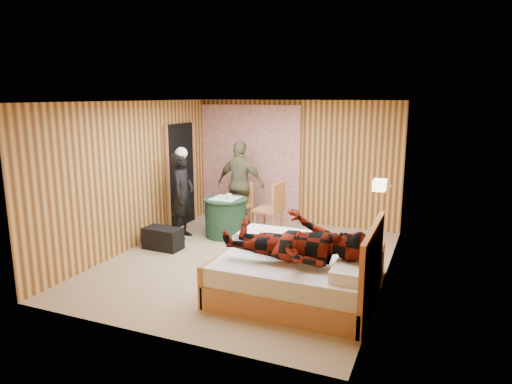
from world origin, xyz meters
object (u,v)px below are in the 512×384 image
at_px(duffel_bag, 163,238).
at_px(man_on_bed, 295,231).
at_px(woman_standing, 183,195).
at_px(wall_lamp, 380,185).
at_px(nightstand, 369,260).
at_px(bed, 298,275).
at_px(chair_far, 241,201).
at_px(round_table, 226,217).
at_px(chair_near, 273,205).
at_px(man_at_table, 241,184).

bearing_deg(duffel_bag, man_on_bed, -20.58).
height_order(duffel_bag, woman_standing, woman_standing).
relative_size(wall_lamp, woman_standing, 0.16).
bearing_deg(woman_standing, nightstand, -106.73).
bearing_deg(nightstand, woman_standing, 170.32).
relative_size(bed, duffel_bag, 3.05).
height_order(chair_far, woman_standing, woman_standing).
relative_size(chair_far, man_on_bed, 0.53).
distance_m(bed, duffel_bag, 2.87).
relative_size(nightstand, round_table, 0.63).
height_order(chair_near, man_at_table, man_at_table).
relative_size(round_table, chair_near, 0.81).
height_order(nightstand, chair_far, chair_far).
bearing_deg(man_at_table, wall_lamp, 157.98).
bearing_deg(chair_near, nightstand, 63.58).
bearing_deg(man_on_bed, nightstand, 60.34).
height_order(chair_far, duffel_bag, chair_far).
distance_m(wall_lamp, man_at_table, 3.16).
bearing_deg(round_table, chair_near, 22.93).
height_order(wall_lamp, chair_near, wall_lamp).
relative_size(chair_near, woman_standing, 0.64).
xyz_separation_m(chair_far, man_on_bed, (2.04, -2.91, 0.43)).
height_order(nightstand, woman_standing, woman_standing).
bearing_deg(wall_lamp, man_on_bed, -115.35).
distance_m(nightstand, man_at_table, 3.31).
relative_size(bed, man_at_table, 1.16).
bearing_deg(nightstand, chair_near, 146.36).
bearing_deg(bed, duffel_bag, 160.63).
xyz_separation_m(bed, chair_near, (-1.23, 2.38, 0.28)).
bearing_deg(man_at_table, duffel_bag, 72.25).
xyz_separation_m(nightstand, round_table, (-2.80, 0.98, 0.11)).
xyz_separation_m(bed, nightstand, (0.75, 1.05, -0.05)).
relative_size(chair_near, man_on_bed, 0.58).
relative_size(bed, chair_far, 2.15).
bearing_deg(man_on_bed, wall_lamp, 64.65).
distance_m(wall_lamp, chair_far, 3.18).
bearing_deg(chair_far, man_at_table, 150.50).
distance_m(chair_near, man_at_table, 0.92).
distance_m(round_table, chair_far, 0.67).
relative_size(chair_far, woman_standing, 0.58).
height_order(bed, man_at_table, man_at_table).
relative_size(wall_lamp, man_at_table, 0.15).
bearing_deg(wall_lamp, duffel_bag, -172.66).
bearing_deg(nightstand, wall_lamp, 82.96).
distance_m(wall_lamp, bed, 1.89).
bearing_deg(chair_near, wall_lamp, 71.63).
bearing_deg(bed, chair_far, 126.86).
relative_size(nightstand, man_at_table, 0.30).
distance_m(chair_near, man_on_bed, 2.92).
distance_m(nightstand, chair_near, 2.41).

